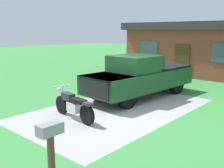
{
  "coord_description": "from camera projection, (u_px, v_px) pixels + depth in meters",
  "views": [
    {
      "loc": [
        6.17,
        -7.38,
        2.95
      ],
      "look_at": [
        -0.47,
        0.2,
        0.9
      ],
      "focal_mm": 42.17,
      "sensor_mm": 36.0,
      "label": 1
    }
  ],
  "objects": [
    {
      "name": "pickup_truck",
      "position": [
        141.0,
        76.0,
        11.82
      ],
      "size": [
        2.41,
        5.75,
        1.9
      ],
      "color": "black",
      "rests_on": "ground"
    },
    {
      "name": "mailbox",
      "position": [
        50.0,
        138.0,
        4.93
      ],
      "size": [
        0.26,
        0.48,
        1.26
      ],
      "color": "#4C3823",
      "rests_on": "ground"
    },
    {
      "name": "ground_plane",
      "position": [
        118.0,
        110.0,
        10.01
      ],
      "size": [
        80.0,
        80.0,
        0.0
      ],
      "primitive_type": "plane",
      "color": "#3D8B40"
    },
    {
      "name": "neighbor_house",
      "position": [
        199.0,
        48.0,
        18.33
      ],
      "size": [
        9.6,
        5.6,
        3.5
      ],
      "color": "brown",
      "rests_on": "ground"
    },
    {
      "name": "motorcycle",
      "position": [
        73.0,
        105.0,
        8.88
      ],
      "size": [
        2.21,
        0.7,
        1.09
      ],
      "color": "black",
      "rests_on": "ground"
    },
    {
      "name": "driveway_pad",
      "position": [
        118.0,
        109.0,
        10.01
      ],
      "size": [
        4.42,
        7.56,
        0.01
      ],
      "primitive_type": "cube",
      "color": "#A3A3A3",
      "rests_on": "ground"
    }
  ]
}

